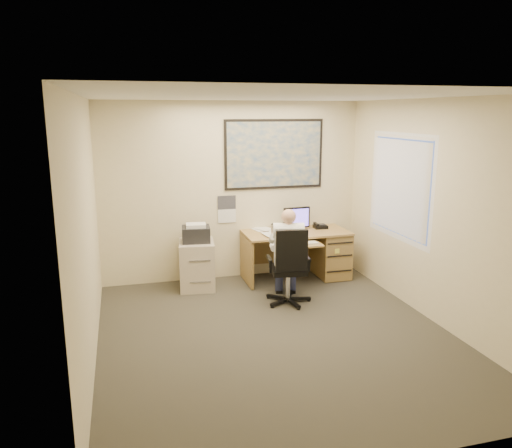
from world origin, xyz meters
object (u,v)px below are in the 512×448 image
object	(u,v)px
office_chair	(290,282)
person	(288,256)
filing_cabinet	(197,260)
desk	(315,249)

from	to	relation	value
office_chair	person	xyz separation A→B (m)	(-0.01, 0.08, 0.33)
filing_cabinet	office_chair	size ratio (longest dim) A/B	0.91
desk	filing_cabinet	world-z (taller)	desk
desk	office_chair	xyz separation A→B (m)	(-0.76, -0.98, -0.13)
desk	filing_cabinet	distance (m)	1.87
desk	office_chair	size ratio (longest dim) A/B	1.50
filing_cabinet	person	xyz separation A→B (m)	(1.10, -0.89, 0.23)
desk	filing_cabinet	xyz separation A→B (m)	(-1.86, -0.01, -0.03)
person	office_chair	bearing A→B (deg)	-70.92
office_chair	filing_cabinet	bearing A→B (deg)	147.22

